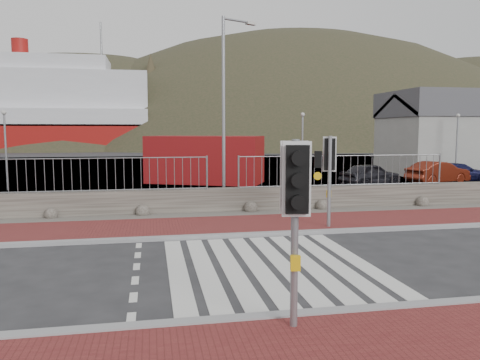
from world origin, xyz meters
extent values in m
plane|color=#28282B|center=(0.00, 0.00, 0.00)|extent=(220.00, 220.00, 0.00)
cube|color=maroon|center=(0.00, 4.50, 0.04)|extent=(40.00, 3.00, 0.08)
cube|color=gray|center=(0.00, -3.00, 0.05)|extent=(40.00, 0.25, 0.12)
cube|color=gray|center=(0.00, 3.00, 0.05)|extent=(40.00, 0.25, 0.12)
cube|color=silver|center=(-2.10, 0.00, 0.01)|extent=(0.42, 5.60, 0.01)
cube|color=silver|center=(-1.50, 0.00, 0.01)|extent=(0.42, 5.60, 0.01)
cube|color=silver|center=(-0.90, 0.00, 0.01)|extent=(0.42, 5.60, 0.01)
cube|color=silver|center=(-0.30, 0.00, 0.01)|extent=(0.42, 5.60, 0.01)
cube|color=silver|center=(0.30, 0.00, 0.01)|extent=(0.42, 5.60, 0.01)
cube|color=silver|center=(0.90, 0.00, 0.01)|extent=(0.42, 5.60, 0.01)
cube|color=silver|center=(1.50, 0.00, 0.01)|extent=(0.42, 5.60, 0.01)
cube|color=silver|center=(2.10, 0.00, 0.01)|extent=(0.42, 5.60, 0.01)
cube|color=#59544C|center=(0.00, 6.50, 0.03)|extent=(40.00, 1.50, 0.06)
cube|color=#49433C|center=(0.00, 7.30, 0.45)|extent=(40.00, 0.60, 0.90)
cylinder|color=gray|center=(-4.80, 7.15, 2.10)|extent=(8.40, 0.04, 0.04)
cylinder|color=gray|center=(-0.60, 7.15, 1.50)|extent=(0.07, 0.07, 1.20)
cylinder|color=gray|center=(4.80, 7.15, 2.10)|extent=(8.40, 0.04, 0.04)
cylinder|color=gray|center=(0.60, 7.15, 1.50)|extent=(0.07, 0.07, 1.20)
cylinder|color=gray|center=(9.00, 7.15, 1.50)|extent=(0.07, 0.07, 1.20)
cube|color=#4C4C4F|center=(0.00, 27.90, 0.00)|extent=(120.00, 40.00, 0.50)
cube|color=#3F4C54|center=(0.00, 62.90, 0.00)|extent=(220.00, 50.00, 0.05)
cube|color=silver|center=(-18.00, 67.90, 9.00)|extent=(30.00, 12.00, 6.00)
cube|color=silver|center=(-18.00, 67.90, 13.00)|extent=(18.00, 10.00, 2.50)
cylinder|color=maroon|center=(-22.00, 67.90, 15.50)|extent=(2.40, 2.40, 3.00)
cylinder|color=gray|center=(-10.00, 67.90, 17.00)|extent=(0.30, 0.30, 6.00)
cube|color=#9E9E99|center=(20.00, 19.90, 2.00)|extent=(12.00, 6.00, 4.00)
cube|color=#4C4C51|center=(20.00, 19.90, 4.90)|extent=(12.20, 6.20, 1.80)
ellipsoid|color=#292F1C|center=(-15.00, 87.90, -20.00)|extent=(106.40, 68.40, 76.00)
ellipsoid|color=#292F1C|center=(30.00, 87.90, -26.00)|extent=(140.00, 90.00, 100.00)
ellipsoid|color=#292F1C|center=(75.00, 87.90, -20.00)|extent=(112.00, 72.00, 80.00)
cylinder|color=gray|center=(-0.52, -3.43, 1.47)|extent=(0.12, 0.12, 2.95)
cube|color=gold|center=(-0.52, -3.43, 1.11)|extent=(0.16, 0.11, 0.23)
cube|color=black|center=(-0.52, -3.43, 2.37)|extent=(0.46, 0.32, 1.11)
sphere|color=#0CE53F|center=(-0.52, -3.43, 2.05)|extent=(0.16, 0.16, 0.16)
cylinder|color=gray|center=(2.82, 3.61, 1.46)|extent=(0.11, 0.11, 2.92)
cube|color=gold|center=(2.82, 3.61, 1.09)|extent=(0.16, 0.12, 0.23)
cube|color=black|center=(2.82, 3.61, 2.34)|extent=(0.47, 0.36, 1.09)
sphere|color=#0CE53F|center=(2.82, 3.61, 2.03)|extent=(0.16, 0.16, 0.16)
cube|color=black|center=(2.47, 3.72, 2.19)|extent=(0.27, 0.23, 0.52)
cylinder|color=gray|center=(0.18, 8.10, 3.72)|extent=(0.13, 0.13, 7.44)
cylinder|color=gray|center=(0.78, 8.37, 7.35)|extent=(1.22, 0.61, 0.08)
cube|color=beige|center=(1.37, 8.63, 7.33)|extent=(0.47, 0.36, 0.11)
cube|color=maroon|center=(0.49, 17.41, 1.38)|extent=(7.18, 5.26, 2.76)
imported|color=black|center=(9.44, 14.18, 0.64)|extent=(4.02, 2.66, 1.27)
imported|color=#621B0E|center=(13.74, 14.33, 0.65)|extent=(4.18, 2.41, 1.30)
imported|color=#121338|center=(15.66, 15.17, 0.57)|extent=(3.92, 1.62, 1.13)
camera|label=1|loc=(-2.62, -10.09, 3.07)|focal=35.00mm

